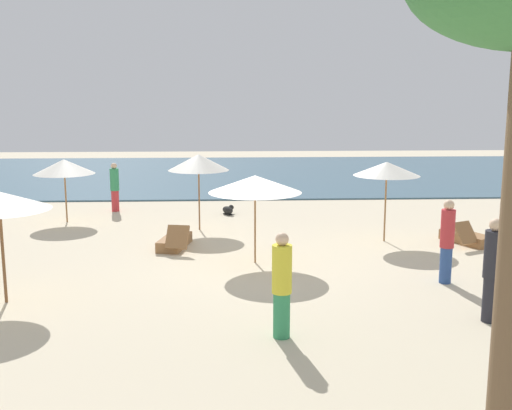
# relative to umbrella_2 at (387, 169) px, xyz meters

# --- Properties ---
(ground_plane) EXTENTS (60.00, 60.00, 0.00)m
(ground_plane) POSITION_rel_umbrella_2_xyz_m (-3.75, -2.18, -2.03)
(ground_plane) COLOR beige
(ocean_water) EXTENTS (48.00, 16.00, 0.06)m
(ocean_water) POSITION_rel_umbrella_2_xyz_m (-3.75, 14.82, -2.00)
(ocean_water) COLOR #3D6075
(ocean_water) RESTS_ON ground_plane
(umbrella_2) EXTENTS (1.82, 1.82, 2.22)m
(umbrella_2) POSITION_rel_umbrella_2_xyz_m (0.00, 0.00, 0.00)
(umbrella_2) COLOR olive
(umbrella_2) RESTS_ON ground_plane
(umbrella_4) EXTENTS (2.24, 2.24, 2.14)m
(umbrella_4) POSITION_rel_umbrella_2_xyz_m (-3.70, -2.05, -0.10)
(umbrella_4) COLOR olive
(umbrella_4) RESTS_ON ground_plane
(umbrella_5) EXTENTS (1.92, 1.92, 2.02)m
(umbrella_5) POSITION_rel_umbrella_2_xyz_m (-9.53, 3.07, -0.25)
(umbrella_5) COLOR olive
(umbrella_5) RESTS_ON ground_plane
(umbrella_6) EXTENTS (1.82, 1.82, 2.29)m
(umbrella_6) POSITION_rel_umbrella_2_xyz_m (-5.22, 1.71, 0.02)
(umbrella_6) COLOR brown
(umbrella_6) RESTS_ON ground_plane
(lounger_1) EXTENTS (1.26, 1.76, 0.71)m
(lounger_1) POSITION_rel_umbrella_2_xyz_m (2.19, -0.39, -1.86)
(lounger_1) COLOR olive
(lounger_1) RESTS_ON ground_plane
(lounger_2) EXTENTS (0.90, 1.74, 0.72)m
(lounger_2) POSITION_rel_umbrella_2_xyz_m (-5.78, -0.48, -1.86)
(lounger_2) COLOR olive
(lounger_2) RESTS_ON ground_plane
(person_0) EXTENTS (0.47, 0.47, 1.89)m
(person_0) POSITION_rel_umbrella_2_xyz_m (0.34, -6.17, -1.07)
(person_0) COLOR #26262D
(person_0) RESTS_ON ground_plane
(person_1) EXTENTS (0.42, 0.42, 1.70)m
(person_1) POSITION_rel_umbrella_2_xyz_m (-8.30, 4.85, -1.16)
(person_1) COLOR #BF3338
(person_1) RESTS_ON ground_plane
(person_4) EXTENTS (0.42, 0.42, 1.81)m
(person_4) POSITION_rel_umbrella_2_xyz_m (-3.47, -6.72, -1.11)
(person_4) COLOR #338C59
(person_4) RESTS_ON ground_plane
(person_5) EXTENTS (0.40, 0.40, 1.83)m
(person_5) POSITION_rel_umbrella_2_xyz_m (0.34, -3.87, -1.09)
(person_5) COLOR #2D4C8C
(person_5) RESTS_ON ground_plane
(dog) EXTENTS (0.49, 0.62, 0.30)m
(dog) POSITION_rel_umbrella_2_xyz_m (-4.35, 4.07, -1.88)
(dog) COLOR black
(dog) RESTS_ON ground_plane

